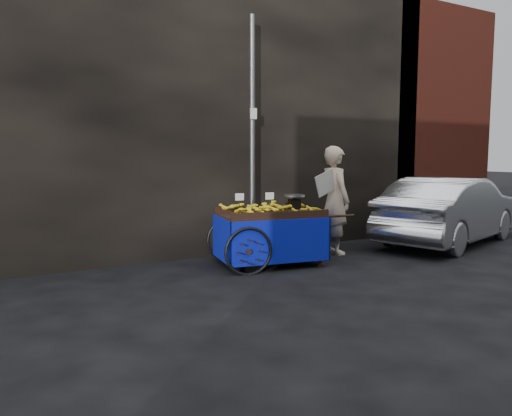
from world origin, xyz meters
TOP-DOWN VIEW (x-y plane):
  - ground at (0.00, 0.00)m, footprint 80.00×80.00m
  - building_wall at (0.39, 2.60)m, footprint 13.50×2.00m
  - street_pole at (0.30, 1.30)m, footprint 0.12×0.10m
  - banana_cart at (0.15, 0.57)m, footprint 2.29×1.34m
  - vendor at (1.64, 0.75)m, footprint 0.80×0.70m
  - plastic_bag at (1.12, 0.47)m, footprint 0.29×0.23m
  - parked_car at (4.20, 0.39)m, footprint 4.15×2.44m

SIDE VIEW (x-z plane):
  - ground at x=0.00m, z-range 0.00..0.00m
  - plastic_bag at x=1.12m, z-range 0.00..0.26m
  - parked_car at x=4.20m, z-range 0.00..1.29m
  - banana_cart at x=0.15m, z-range 0.14..1.31m
  - vendor at x=1.64m, z-range 0.00..1.87m
  - street_pole at x=0.30m, z-range 0.01..4.01m
  - building_wall at x=0.39m, z-range 0.00..5.00m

